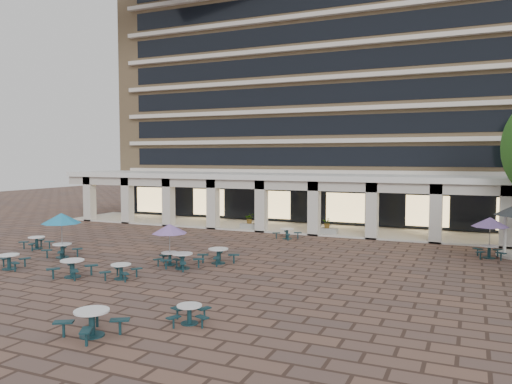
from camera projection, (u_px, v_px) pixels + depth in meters
ground at (207, 266)px, 26.29m from camera, size 120.00×120.00×0.00m
apartment_building at (333, 87)px, 48.70m from camera, size 40.00×15.50×25.20m
retail_arcade at (298, 192)px, 39.62m from camera, size 42.00×6.60×4.40m
picnic_table_0 at (72, 267)px, 23.85m from camera, size 1.98×1.98×0.84m
picnic_table_1 at (121, 270)px, 23.49m from camera, size 1.74×1.74×0.71m
picnic_table_2 at (92, 321)px, 15.99m from camera, size 2.19×2.19×0.85m
picnic_table_3 at (189, 312)px, 17.18m from camera, size 1.81×1.81×0.66m
picnic_table_4 at (61, 220)px, 28.44m from camera, size 2.20×2.20×2.54m
picnic_table_5 at (9, 260)px, 25.55m from camera, size 2.09×2.09×0.76m
picnic_table_6 at (170, 230)px, 26.49m from camera, size 1.89×1.89×2.19m
picnic_table_8 at (37, 242)px, 31.26m from camera, size 2.00×2.00×0.76m
picnic_table_9 at (182, 259)px, 25.66m from camera, size 2.04×2.04×0.81m
picnic_table_10 at (218, 254)px, 26.95m from camera, size 2.23×2.23×0.81m
picnic_table_11 at (490, 224)px, 28.25m from camera, size 2.01×2.01×2.33m
picnic_table_13 at (287, 233)px, 35.06m from camera, size 1.98×1.98×0.74m
planter_left at (250, 223)px, 39.37m from camera, size 1.50×0.89×1.32m
planter_right at (327, 228)px, 36.86m from camera, size 1.50×0.78×1.28m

